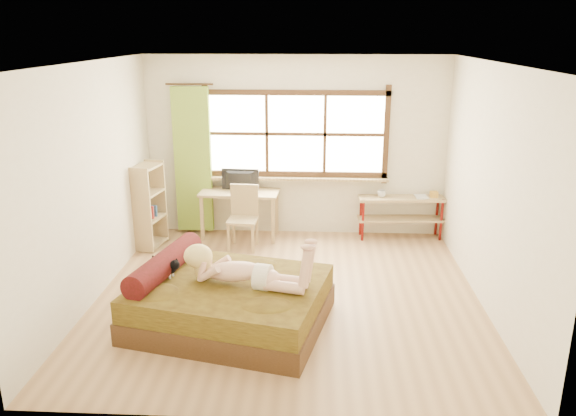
# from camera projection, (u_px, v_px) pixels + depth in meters

# --- Properties ---
(floor) EXTENTS (4.50, 4.50, 0.00)m
(floor) POSITION_uv_depth(u_px,v_px,m) (288.00, 295.00, 6.70)
(floor) COLOR #9E754C
(floor) RESTS_ON ground
(ceiling) EXTENTS (4.50, 4.50, 0.00)m
(ceiling) POSITION_uv_depth(u_px,v_px,m) (288.00, 63.00, 5.89)
(ceiling) COLOR white
(ceiling) RESTS_ON wall_back
(wall_back) EXTENTS (4.50, 0.00, 4.50)m
(wall_back) POSITION_uv_depth(u_px,v_px,m) (296.00, 147.00, 8.44)
(wall_back) COLOR silver
(wall_back) RESTS_ON floor
(wall_front) EXTENTS (4.50, 0.00, 4.50)m
(wall_front) POSITION_uv_depth(u_px,v_px,m) (272.00, 267.00, 4.15)
(wall_front) COLOR silver
(wall_front) RESTS_ON floor
(wall_left) EXTENTS (0.00, 4.50, 4.50)m
(wall_left) POSITION_uv_depth(u_px,v_px,m) (92.00, 184.00, 6.41)
(wall_left) COLOR silver
(wall_left) RESTS_ON floor
(wall_right) EXTENTS (0.00, 4.50, 4.50)m
(wall_right) POSITION_uv_depth(u_px,v_px,m) (491.00, 189.00, 6.18)
(wall_right) COLOR silver
(wall_right) RESTS_ON floor
(window) EXTENTS (2.80, 0.16, 1.46)m
(window) POSITION_uv_depth(u_px,v_px,m) (296.00, 137.00, 8.36)
(window) COLOR #FFEDBF
(window) RESTS_ON wall_back
(curtain) EXTENTS (0.55, 0.10, 2.20)m
(curtain) POSITION_uv_depth(u_px,v_px,m) (193.00, 161.00, 8.46)
(curtain) COLOR #597C21
(curtain) RESTS_ON wall_back
(bed) EXTENTS (2.25, 1.96, 0.74)m
(bed) POSITION_uv_depth(u_px,v_px,m) (227.00, 300.00, 6.00)
(bed) COLOR #311F0E
(bed) RESTS_ON floor
(woman) EXTENTS (1.42, 0.69, 0.58)m
(woman) POSITION_uv_depth(u_px,v_px,m) (243.00, 259.00, 5.78)
(woman) COLOR #E1AA91
(woman) RESTS_ON bed
(kitten) EXTENTS (0.31, 0.18, 0.23)m
(kitten) POSITION_uv_depth(u_px,v_px,m) (165.00, 267.00, 6.02)
(kitten) COLOR black
(kitten) RESTS_ON bed
(desk) EXTENTS (1.19, 0.60, 0.73)m
(desk) POSITION_uv_depth(u_px,v_px,m) (240.00, 198.00, 8.41)
(desk) COLOR #9E8156
(desk) RESTS_ON floor
(monitor) EXTENTS (0.56, 0.11, 0.32)m
(monitor) POSITION_uv_depth(u_px,v_px,m) (240.00, 180.00, 8.38)
(monitor) COLOR black
(monitor) RESTS_ON desk
(chair) EXTENTS (0.43, 0.43, 0.91)m
(chair) POSITION_uv_depth(u_px,v_px,m) (244.00, 213.00, 8.10)
(chair) COLOR #9E8156
(chair) RESTS_ON floor
(pipe_shelf) EXTENTS (1.30, 0.40, 0.73)m
(pipe_shelf) POSITION_uv_depth(u_px,v_px,m) (402.00, 208.00, 8.45)
(pipe_shelf) COLOR #9E8156
(pipe_shelf) RESTS_ON floor
(cup) EXTENTS (0.13, 0.13, 0.10)m
(cup) POSITION_uv_depth(u_px,v_px,m) (382.00, 194.00, 8.40)
(cup) COLOR gray
(cup) RESTS_ON pipe_shelf
(book) EXTENTS (0.19, 0.25, 0.02)m
(book) POSITION_uv_depth(u_px,v_px,m) (415.00, 197.00, 8.39)
(book) COLOR gray
(book) RESTS_ON pipe_shelf
(bookshelf) EXTENTS (0.39, 0.58, 1.23)m
(bookshelf) POSITION_uv_depth(u_px,v_px,m) (149.00, 206.00, 8.05)
(bookshelf) COLOR #9E8156
(bookshelf) RESTS_ON floor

